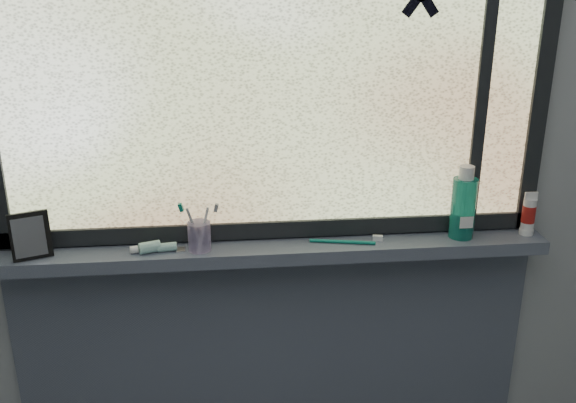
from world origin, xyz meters
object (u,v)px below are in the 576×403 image
Objects in this scene: vanity_mirror at (30,236)px; cream_tube at (529,212)px; toothbrush_cup at (199,236)px; mouthwash_bottle at (464,202)px.

vanity_mirror is 1.45m from cream_tube.
vanity_mirror is at bearing -179.25° from cream_tube.
toothbrush_cup is at bearing -19.70° from vanity_mirror.
mouthwash_bottle reaches higher than cream_tube.
toothbrush_cup is 0.89× the size of cream_tube.
cream_tube is (0.99, 0.01, 0.03)m from toothbrush_cup.
cream_tube is at bearing -19.45° from vanity_mirror.
mouthwash_bottle is 0.21m from cream_tube.
vanity_mirror reaches higher than toothbrush_cup.
cream_tube is at bearing 0.87° from toothbrush_cup.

